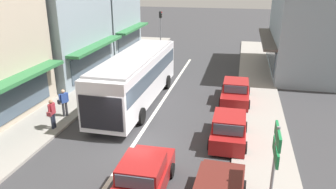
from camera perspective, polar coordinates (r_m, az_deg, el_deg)
name	(u,v)px	position (r m, az deg, el deg)	size (l,w,h in m)	color
ground_plane	(131,149)	(16.11, -6.52, -9.42)	(140.00, 140.00, 0.00)	#353538
lane_centre_line	(153,116)	(19.51, -2.70, -3.76)	(0.20, 28.00, 0.01)	silver
sidewalk_left	(66,95)	(23.75, -17.40, -0.04)	(5.20, 44.00, 0.14)	gray
kerb_right	(259,111)	(20.75, 15.59, -2.84)	(2.80, 44.00, 0.12)	gray
shopfront_mid_block	(49,33)	(28.08, -20.03, 10.06)	(8.28, 8.79, 7.07)	#84939E
shopfront_far_end	(95,11)	(35.66, -12.56, 14.06)	(8.27, 8.15, 8.72)	#84939E
building_right_far	(326,25)	(30.35, 25.82, 10.82)	(9.24, 10.92, 7.96)	#84939E
city_bus	(136,75)	(20.89, -5.58, 3.32)	(2.82, 10.88, 3.23)	silver
sedan_adjacent_lane_lead	(143,178)	(12.84, -4.44, -14.37)	(1.95, 4.23, 1.47)	maroon
parked_hatchback_kerb_second	(229,129)	(16.61, 10.54, -5.91)	(1.83, 3.70, 1.54)	maroon
parked_sedan_kerb_third	(235,92)	(21.92, 11.65, 0.45)	(1.90, 4.20, 1.47)	maroon
traffic_light_downstreet	(161,24)	(35.97, -1.31, 12.16)	(0.33, 0.24, 4.20)	gray
directional_road_sign	(276,153)	(10.90, 18.24, -9.63)	(0.10, 1.40, 3.60)	gray
pedestrian_with_handbag_near	(64,101)	(19.75, -17.69, -1.10)	(0.49, 0.61, 1.63)	#333338
pedestrian_browsing_midblock	(52,112)	(18.38, -19.56, -2.94)	(0.25, 0.65, 1.63)	#232838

